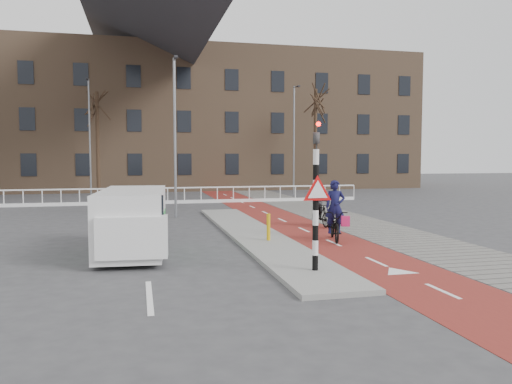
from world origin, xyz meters
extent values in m
plane|color=#38383A|center=(0.00, 0.00, 0.00)|extent=(120.00, 120.00, 0.00)
cube|color=maroon|center=(1.50, 10.00, 0.01)|extent=(2.50, 60.00, 0.01)
cube|color=slate|center=(4.30, 10.00, 0.01)|extent=(3.00, 60.00, 0.01)
cube|color=gray|center=(-0.70, 4.00, 0.06)|extent=(1.80, 16.00, 0.12)
cylinder|color=black|center=(-0.60, -2.00, 1.56)|extent=(0.14, 0.14, 2.88)
imported|color=black|center=(-0.60, -2.00, 3.40)|extent=(0.13, 0.16, 0.80)
cylinder|color=#FF0C05|center=(-0.60, -2.14, 3.58)|extent=(0.11, 0.02, 0.11)
cylinder|color=#CB9E0B|center=(-0.61, 2.36, 0.55)|extent=(0.12, 0.12, 0.87)
imported|color=black|center=(1.72, 2.44, 0.52)|extent=(1.17, 2.07, 1.03)
imported|color=#101037|center=(1.72, 2.44, 1.14)|extent=(0.74, 0.58, 1.79)
cube|color=#C91C5A|center=(1.87, 1.91, 0.73)|extent=(0.31, 0.24, 0.33)
imported|color=black|center=(2.45, 5.76, 0.49)|extent=(0.57, 1.62, 0.95)
imported|color=black|center=(2.45, 5.76, 1.00)|extent=(0.77, 0.62, 1.49)
cube|color=silver|center=(-4.85, 1.58, 1.00)|extent=(2.07, 4.47, 1.74)
cube|color=green|center=(-5.73, 1.58, 0.90)|extent=(0.23, 2.78, 0.55)
cube|color=green|center=(-3.97, 1.58, 0.90)|extent=(0.23, 2.78, 0.55)
cube|color=black|center=(-4.85, -0.24, 1.40)|extent=(1.57, 0.17, 0.90)
cylinder|color=black|center=(-5.70, 0.16, 0.30)|extent=(0.26, 0.62, 0.61)
cylinder|color=black|center=(-4.23, 0.05, 0.30)|extent=(0.26, 0.62, 0.61)
cylinder|color=black|center=(-5.48, 3.12, 0.30)|extent=(0.26, 0.62, 0.61)
cylinder|color=black|center=(-4.00, 3.00, 0.30)|extent=(0.26, 0.62, 0.61)
cube|color=silver|center=(-5.00, 17.00, 0.95)|extent=(28.00, 0.08, 0.08)
cube|color=silver|center=(-5.00, 17.00, 0.10)|extent=(28.00, 0.10, 0.20)
cube|color=#7F6047|center=(-3.00, 32.00, 6.00)|extent=(46.00, 10.00, 12.00)
cylinder|color=black|center=(-7.52, 24.98, 3.75)|extent=(0.28, 0.28, 7.50)
cylinder|color=black|center=(8.89, 24.05, 4.04)|extent=(0.26, 0.26, 8.07)
cylinder|color=slate|center=(-3.02, 10.01, 3.63)|extent=(0.12, 0.12, 7.27)
cylinder|color=slate|center=(-7.94, 23.52, 4.09)|extent=(0.12, 0.12, 8.18)
cylinder|color=slate|center=(6.44, 21.90, 3.96)|extent=(0.12, 0.12, 7.93)
camera|label=1|loc=(-4.67, -13.11, 2.83)|focal=35.00mm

